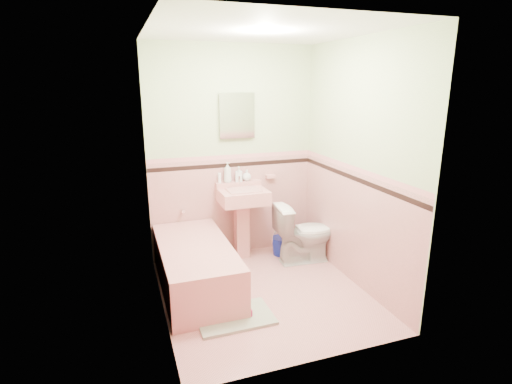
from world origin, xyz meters
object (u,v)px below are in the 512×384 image
object	(u,v)px
toilet	(304,233)
shoe	(243,313)
soap_bottle_right	(247,175)
bucket	(281,246)
medicine_cabinet	(237,116)
bathtub	(196,268)
sink	(243,225)
soap_bottle_left	(228,172)
soap_bottle_mid	(239,174)

from	to	relation	value
toilet	shoe	world-z (taller)	toilet
soap_bottle_right	toilet	distance (m)	0.97
bucket	medicine_cabinet	bearing A→B (deg)	152.17
shoe	medicine_cabinet	bearing A→B (deg)	75.89
bathtub	soap_bottle_right	xyz separation A→B (m)	(0.79, 0.71, 0.77)
bathtub	shoe	world-z (taller)	bathtub
sink	soap_bottle_left	world-z (taller)	soap_bottle_left
sink	bucket	xyz separation A→B (m)	(0.47, -0.04, -0.32)
sink	bucket	size ratio (longest dim) A/B	3.84
medicine_cabinet	bucket	bearing A→B (deg)	-27.83
bucket	shoe	size ratio (longest dim) A/B	1.44
soap_bottle_mid	toilet	distance (m)	1.05
soap_bottle_right	bucket	world-z (taller)	soap_bottle_right
medicine_cabinet	soap_bottle_right	xyz separation A→B (m)	(0.11, -0.03, -0.71)
soap_bottle_left	bathtub	bearing A→B (deg)	-127.69
medicine_cabinet	soap_bottle_mid	bearing A→B (deg)	-76.52
sink	soap_bottle_left	distance (m)	0.65
medicine_cabinet	soap_bottle_mid	distance (m)	0.69
sink	medicine_cabinet	distance (m)	1.28
sink	soap_bottle_right	bearing A→B (deg)	59.41
shoe	toilet	bearing A→B (deg)	42.66
sink	soap_bottle_left	bearing A→B (deg)	126.16
bathtub	soap_bottle_mid	size ratio (longest dim) A/B	8.35
medicine_cabinet	soap_bottle_mid	world-z (taller)	medicine_cabinet
soap_bottle_left	bucket	distance (m)	1.13
soap_bottle_mid	sink	bearing A→B (deg)	-92.29
medicine_cabinet	soap_bottle_right	size ratio (longest dim) A/B	3.63
soap_bottle_right	shoe	distance (m)	1.77
bathtub	soap_bottle_left	bearing A→B (deg)	52.31
soap_bottle_mid	soap_bottle_right	distance (m)	0.10
soap_bottle_left	soap_bottle_right	size ratio (longest dim) A/B	1.78
soap_bottle_left	toilet	world-z (taller)	soap_bottle_left
bathtub	medicine_cabinet	distance (m)	1.78
bathtub	shoe	distance (m)	0.78
soap_bottle_mid	bucket	xyz separation A→B (m)	(0.47, -0.22, -0.90)
bathtub	soap_bottle_right	world-z (taller)	soap_bottle_right
sink	medicine_cabinet	world-z (taller)	medicine_cabinet
bucket	shoe	world-z (taller)	bucket
soap_bottle_mid	shoe	xyz separation A→B (m)	(-0.40, -1.41, -0.96)
soap_bottle_left	bucket	world-z (taller)	soap_bottle_left
soap_bottle_mid	toilet	size ratio (longest dim) A/B	0.25
bathtub	sink	distance (m)	0.89
soap_bottle_mid	soap_bottle_right	world-z (taller)	soap_bottle_mid
sink	soap_bottle_mid	size ratio (longest dim) A/B	4.82
soap_bottle_right	shoe	xyz separation A→B (m)	(-0.50, -1.41, -0.93)
soap_bottle_left	medicine_cabinet	bearing A→B (deg)	12.85
soap_bottle_left	shoe	xyz separation A→B (m)	(-0.26, -1.41, -0.99)
soap_bottle_left	bucket	xyz separation A→B (m)	(0.60, -0.22, -0.93)
toilet	bucket	size ratio (longest dim) A/B	3.15
sink	shoe	distance (m)	1.35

